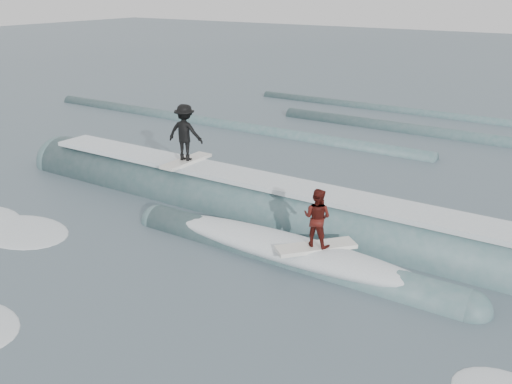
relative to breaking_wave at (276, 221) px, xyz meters
The scene contains 6 objects.
ground 5.24m from the breaking_wave, 92.94° to the right, with size 160.00×160.00×0.00m, color #435561.
breaking_wave is the anchor object (origin of this frame).
surfer_black 4.20m from the breaking_wave, behind, with size 1.30×2.00×1.92m.
surfer_red 3.18m from the breaking_wave, 39.21° to the right, with size 1.72×1.88×1.57m.
whitewater 6.46m from the breaking_wave, 103.17° to the right, with size 16.83×5.56×0.10m.
far_swells 12.48m from the breaking_wave, 95.60° to the left, with size 34.91×8.65×0.80m.
Camera 1 is at (8.33, -8.03, 6.65)m, focal length 40.00 mm.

